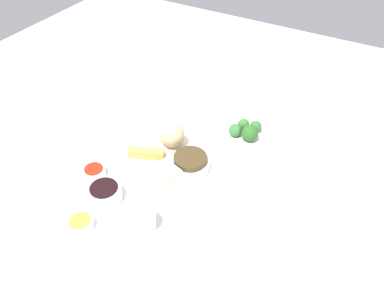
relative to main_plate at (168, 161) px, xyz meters
The scene contains 18 objects.
tabletop 0.02m from the main_plate, 27.47° to the left, with size 2.20×2.20×0.02m, color white.
main_plate is the anchor object (origin of this frame).
rice_scoop 0.08m from the main_plate, 68.93° to the right, with size 0.08×0.08×0.08m, color #D2B882.
spring_roll 0.07m from the main_plate, 21.07° to the left, with size 0.11×0.03×0.03m, color gold.
crab_rangoon_wonton 0.07m from the main_plate, 111.07° to the left, with size 0.08×0.08×0.02m, color beige.
stir_fry_heap 0.07m from the main_plate, 158.93° to the right, with size 0.10×0.10×0.02m, color #43351D.
broccoli_plate 0.28m from the main_plate, 121.38° to the right, with size 0.22×0.22×0.01m, color white.
broccoli_floret_0 0.24m from the main_plate, 122.08° to the right, with size 0.04×0.04×0.04m, color #367237.
broccoli_floret_1 0.28m from the main_plate, 119.13° to the right, with size 0.04×0.04×0.04m, color #34742E.
broccoli_floret_2 0.31m from the main_plate, 124.54° to the right, with size 0.04×0.04×0.04m, color #316F35.
broccoli_floret_3 0.27m from the main_plate, 130.48° to the right, with size 0.05×0.05×0.05m, color #2B5E25.
soy_sauce_bowl 0.22m from the main_plate, 69.53° to the left, with size 0.09×0.09×0.04m, color white.
soy_sauce_bowl_liquid 0.22m from the main_plate, 69.53° to the left, with size 0.08×0.08×0.00m, color black.
sauce_ramekin_sweet_and_sour 0.22m from the main_plate, 43.18° to the left, with size 0.07×0.07×0.02m, color white.
sauce_ramekin_sweet_and_sour_liquid 0.22m from the main_plate, 43.18° to the left, with size 0.05×0.05×0.00m, color red.
sauce_ramekin_hot_mustard 0.32m from the main_plate, 77.73° to the left, with size 0.07×0.07×0.02m, color white.
sauce_ramekin_hot_mustard_liquid 0.32m from the main_plate, 77.73° to the left, with size 0.05×0.05×0.00m, color yellow.
teacup 0.24m from the main_plate, 107.67° to the left, with size 0.06×0.06×0.06m, color white.
Camera 1 is at (-0.49, 0.71, 0.84)m, focal length 36.61 mm.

